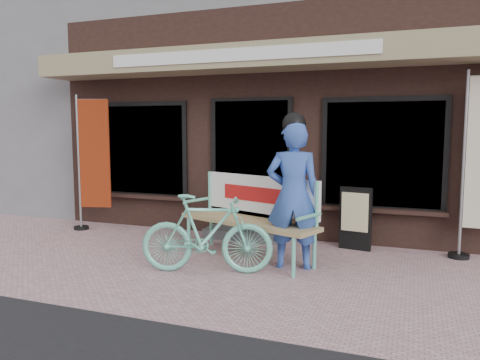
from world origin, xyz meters
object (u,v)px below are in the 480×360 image
at_px(nobori_red, 92,161).
at_px(menu_stand, 355,218).
at_px(bicycle, 207,234).
at_px(bench, 253,210).
at_px(person, 293,192).

xyz_separation_m(nobori_red, menu_stand, (4.34, 0.21, -0.72)).
bearing_deg(bicycle, menu_stand, -57.28).
bearing_deg(nobori_red, bicycle, -44.51).
height_order(bench, bicycle, bench).
bearing_deg(bench, menu_stand, 56.72).
height_order(nobori_red, menu_stand, nobori_red).
distance_m(person, nobori_red, 3.83).
distance_m(person, bicycle, 1.17).
bearing_deg(menu_stand, bench, -134.62).
xyz_separation_m(bicycle, nobori_red, (-2.80, 1.51, 0.70)).
relative_size(bench, nobori_red, 0.90).
distance_m(bench, nobori_red, 3.22).
distance_m(nobori_red, menu_stand, 4.40).
xyz_separation_m(bench, menu_stand, (1.24, 0.90, -0.18)).
xyz_separation_m(bench, bicycle, (-0.30, -0.82, -0.17)).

